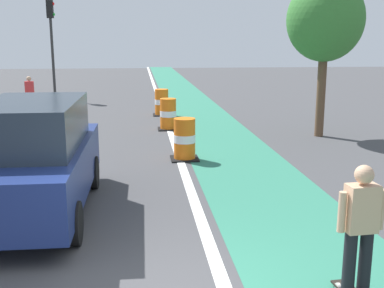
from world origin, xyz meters
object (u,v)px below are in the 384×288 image
(skateboarder_on_lane, at_px, (360,230))
(pedestrian_crossing, at_px, (30,94))
(traffic_barrel_front, at_px, (185,140))
(traffic_barrel_mid, at_px, (168,114))
(traffic_barrel_back, at_px, (162,103))
(street_tree_sidewalk, at_px, (325,21))
(parked_suv_nearest, at_px, (34,158))
(traffic_light_corner, at_px, (51,32))

(skateboarder_on_lane, bearing_deg, pedestrian_crossing, 114.42)
(skateboarder_on_lane, distance_m, traffic_barrel_front, 7.29)
(traffic_barrel_mid, xyz_separation_m, pedestrian_crossing, (-5.56, 4.09, 0.33))
(traffic_barrel_back, xyz_separation_m, pedestrian_crossing, (-5.49, 0.80, 0.33))
(street_tree_sidewalk, bearing_deg, parked_suv_nearest, -140.59)
(traffic_barrel_front, relative_size, street_tree_sidewalk, 0.22)
(street_tree_sidewalk, bearing_deg, pedestrian_crossing, 150.78)
(pedestrian_crossing, bearing_deg, street_tree_sidewalk, -29.22)
(traffic_barrel_front, xyz_separation_m, traffic_barrel_mid, (-0.16, 4.36, 0.00))
(pedestrian_crossing, bearing_deg, traffic_barrel_front, -55.87)
(traffic_barrel_back, height_order, traffic_light_corner, traffic_light_corner)
(skateboarder_on_lane, height_order, traffic_barrel_back, skateboarder_on_lane)
(traffic_barrel_front, height_order, street_tree_sidewalk, street_tree_sidewalk)
(traffic_barrel_front, xyz_separation_m, traffic_barrel_back, (-0.23, 7.64, 0.00))
(parked_suv_nearest, distance_m, traffic_barrel_back, 11.67)
(traffic_barrel_mid, bearing_deg, traffic_barrel_front, -87.86)
(skateboarder_on_lane, xyz_separation_m, street_tree_sidewalk, (3.31, 9.78, 2.76))
(traffic_barrel_front, distance_m, traffic_barrel_back, 7.65)
(traffic_barrel_mid, bearing_deg, traffic_barrel_back, 91.25)
(parked_suv_nearest, bearing_deg, traffic_barrel_front, 50.61)
(parked_suv_nearest, height_order, pedestrian_crossing, parked_suv_nearest)
(parked_suv_nearest, bearing_deg, traffic_light_corner, 98.45)
(traffic_barrel_back, distance_m, traffic_light_corner, 8.72)
(parked_suv_nearest, height_order, traffic_barrel_mid, parked_suv_nearest)
(traffic_barrel_back, bearing_deg, pedestrian_crossing, 171.68)
(traffic_barrel_front, xyz_separation_m, pedestrian_crossing, (-5.73, 8.45, 0.33))
(skateboarder_on_lane, distance_m, pedestrian_crossing, 17.13)
(skateboarder_on_lane, relative_size, traffic_barrel_back, 1.55)
(traffic_light_corner, xyz_separation_m, pedestrian_crossing, (-0.10, -5.38, -2.64))
(traffic_barrel_front, height_order, traffic_light_corner, traffic_light_corner)
(skateboarder_on_lane, xyz_separation_m, parked_suv_nearest, (-4.38, 3.47, 0.12))
(pedestrian_crossing, bearing_deg, parked_suv_nearest, -77.43)
(pedestrian_crossing, xyz_separation_m, street_tree_sidewalk, (10.39, -5.81, 2.80))
(street_tree_sidewalk, bearing_deg, skateboarder_on_lane, -108.69)
(traffic_light_corner, bearing_deg, traffic_barrel_back, -48.93)
(traffic_barrel_front, height_order, traffic_barrel_back, same)
(traffic_barrel_mid, distance_m, traffic_barrel_back, 3.29)
(skateboarder_on_lane, height_order, traffic_barrel_mid, skateboarder_on_lane)
(traffic_barrel_back, bearing_deg, street_tree_sidewalk, -45.64)
(traffic_light_corner, distance_m, pedestrian_crossing, 5.99)
(parked_suv_nearest, distance_m, pedestrian_crossing, 12.43)
(skateboarder_on_lane, bearing_deg, traffic_barrel_front, 100.73)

